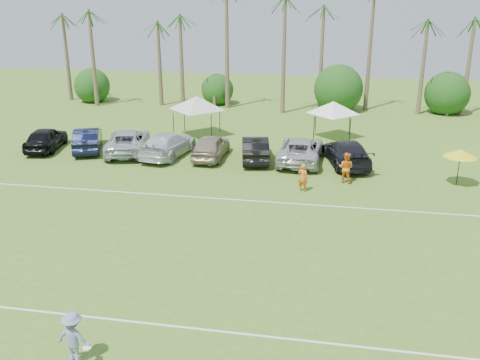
# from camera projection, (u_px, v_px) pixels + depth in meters

# --- Properties ---
(field_lines) EXTENTS (80.00, 12.10, 0.01)m
(field_lines) POSITION_uv_depth(u_px,v_px,m) (196.00, 247.00, 24.20)
(field_lines) COLOR white
(field_lines) RESTS_ON ground
(palm_tree_0) EXTENTS (2.40, 2.40, 8.90)m
(palm_tree_0) POSITION_uv_depth(u_px,v_px,m) (57.00, 27.00, 53.19)
(palm_tree_0) COLOR brown
(palm_tree_0) RESTS_ON ground
(palm_tree_1) EXTENTS (2.40, 2.40, 9.90)m
(palm_tree_1) POSITION_uv_depth(u_px,v_px,m) (103.00, 18.00, 52.05)
(palm_tree_1) COLOR brown
(palm_tree_1) RESTS_ON ground
(palm_tree_2) EXTENTS (2.40, 2.40, 10.90)m
(palm_tree_2) POSITION_uv_depth(u_px,v_px,m) (152.00, 9.00, 50.92)
(palm_tree_2) COLOR brown
(palm_tree_2) RESTS_ON ground
(palm_tree_3) EXTENTS (2.40, 2.40, 11.90)m
(palm_tree_3) POSITION_uv_depth(u_px,v_px,m) (192.00, 0.00, 49.96)
(palm_tree_3) COLOR brown
(palm_tree_3) RESTS_ON ground
(palm_tree_4) EXTENTS (2.40, 2.40, 8.90)m
(palm_tree_4) POSITION_uv_depth(u_px,v_px,m) (234.00, 29.00, 50.15)
(palm_tree_4) COLOR brown
(palm_tree_4) RESTS_ON ground
(palm_tree_5) EXTENTS (2.40, 2.40, 9.90)m
(palm_tree_5) POSITION_uv_depth(u_px,v_px,m) (277.00, 20.00, 49.18)
(palm_tree_5) COLOR brown
(palm_tree_5) RESTS_ON ground
(palm_tree_6) EXTENTS (2.40, 2.40, 10.90)m
(palm_tree_6) POSITION_uv_depth(u_px,v_px,m) (321.00, 10.00, 48.22)
(palm_tree_6) COLOR brown
(palm_tree_6) RESTS_ON ground
(palm_tree_7) EXTENTS (2.40, 2.40, 11.90)m
(palm_tree_7) POSITION_uv_depth(u_px,v_px,m) (367.00, 1.00, 47.26)
(palm_tree_7) COLOR brown
(palm_tree_7) RESTS_ON ground
(palm_tree_8) EXTENTS (2.40, 2.40, 8.90)m
(palm_tree_8) POSITION_uv_depth(u_px,v_px,m) (422.00, 32.00, 47.28)
(palm_tree_8) COLOR brown
(palm_tree_8) RESTS_ON ground
(bush_tree_0) EXTENTS (4.00, 4.00, 4.00)m
(bush_tree_0) POSITION_uv_depth(u_px,v_px,m) (95.00, 83.00, 55.52)
(bush_tree_0) COLOR brown
(bush_tree_0) RESTS_ON ground
(bush_tree_1) EXTENTS (4.00, 4.00, 4.00)m
(bush_tree_1) POSITION_uv_depth(u_px,v_px,m) (216.00, 87.00, 53.33)
(bush_tree_1) COLOR brown
(bush_tree_1) RESTS_ON ground
(bush_tree_2) EXTENTS (4.00, 4.00, 4.00)m
(bush_tree_2) POSITION_uv_depth(u_px,v_px,m) (338.00, 91.00, 51.30)
(bush_tree_2) COLOR brown
(bush_tree_2) RESTS_ON ground
(bush_tree_3) EXTENTS (4.00, 4.00, 4.00)m
(bush_tree_3) POSITION_uv_depth(u_px,v_px,m) (447.00, 95.00, 49.61)
(bush_tree_3) COLOR brown
(bush_tree_3) RESTS_ON ground
(sideline_player_a) EXTENTS (0.69, 0.56, 1.64)m
(sideline_player_a) POSITION_uv_depth(u_px,v_px,m) (303.00, 178.00, 30.66)
(sideline_player_a) COLOR orange
(sideline_player_a) RESTS_ON ground
(sideline_player_b) EXTENTS (1.10, 0.97, 1.87)m
(sideline_player_b) POSITION_uv_depth(u_px,v_px,m) (346.00, 168.00, 32.00)
(sideline_player_b) COLOR orange
(sideline_player_b) RESTS_ON ground
(canopy_tent_left) EXTENTS (4.59, 4.59, 3.71)m
(canopy_tent_left) POSITION_uv_depth(u_px,v_px,m) (197.00, 96.00, 41.54)
(canopy_tent_left) COLOR black
(canopy_tent_left) RESTS_ON ground
(canopy_tent_right) EXTENTS (4.18, 4.18, 3.39)m
(canopy_tent_right) POSITION_uv_depth(u_px,v_px,m) (334.00, 101.00, 41.01)
(canopy_tent_right) COLOR black
(canopy_tent_right) RESTS_ON ground
(market_umbrella) EXTENTS (2.00, 2.00, 2.23)m
(market_umbrella) POSITION_uv_depth(u_px,v_px,m) (461.00, 153.00, 31.17)
(market_umbrella) COLOR black
(market_umbrella) RESTS_ON ground
(frisbee_player) EXTENTS (1.20, 0.72, 1.73)m
(frisbee_player) POSITION_uv_depth(u_px,v_px,m) (74.00, 338.00, 16.50)
(frisbee_player) COLOR #7C85B0
(frisbee_player) RESTS_ON ground
(parked_car_0) EXTENTS (2.75, 5.14, 1.66)m
(parked_car_0) POSITION_uv_depth(u_px,v_px,m) (46.00, 138.00, 38.66)
(parked_car_0) COLOR black
(parked_car_0) RESTS_ON ground
(parked_car_1) EXTENTS (3.47, 5.34, 1.66)m
(parked_car_1) POSITION_uv_depth(u_px,v_px,m) (88.00, 139.00, 38.50)
(parked_car_1) COLOR black
(parked_car_1) RESTS_ON ground
(parked_car_2) EXTENTS (4.20, 6.49, 1.66)m
(parked_car_2) POSITION_uv_depth(u_px,v_px,m) (128.00, 141.00, 37.96)
(parked_car_2) COLOR #AAB2BA
(parked_car_2) RESTS_ON ground
(parked_car_3) EXTENTS (3.15, 6.01, 1.66)m
(parked_car_3) POSITION_uv_depth(u_px,v_px,m) (168.00, 144.00, 37.21)
(parked_car_3) COLOR silver
(parked_car_3) RESTS_ON ground
(parked_car_4) EXTENTS (1.99, 4.89, 1.66)m
(parked_car_4) POSITION_uv_depth(u_px,v_px,m) (211.00, 146.00, 36.72)
(parked_car_4) COLOR gray
(parked_car_4) RESTS_ON ground
(parked_car_5) EXTENTS (2.67, 5.29, 1.66)m
(parked_car_5) POSITION_uv_depth(u_px,v_px,m) (255.00, 148.00, 36.28)
(parked_car_5) COLOR black
(parked_car_5) RESTS_ON ground
(parked_car_6) EXTENTS (2.91, 6.05, 1.66)m
(parked_car_6) POSITION_uv_depth(u_px,v_px,m) (300.00, 150.00, 35.94)
(parked_car_6) COLOR #ABABAC
(parked_car_6) RESTS_ON ground
(parked_car_7) EXTENTS (3.63, 6.12, 1.66)m
(parked_car_7) POSITION_uv_depth(u_px,v_px,m) (347.00, 153.00, 35.32)
(parked_car_7) COLOR black
(parked_car_7) RESTS_ON ground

